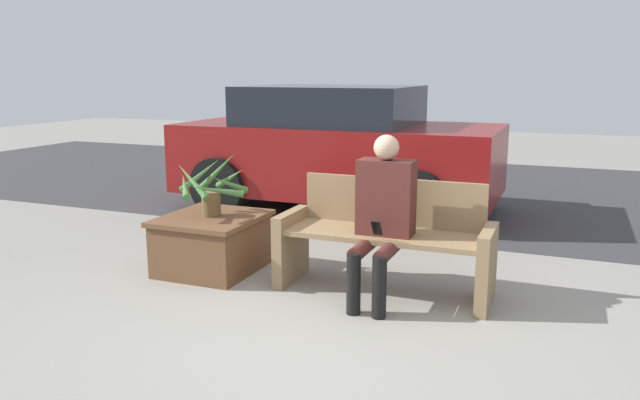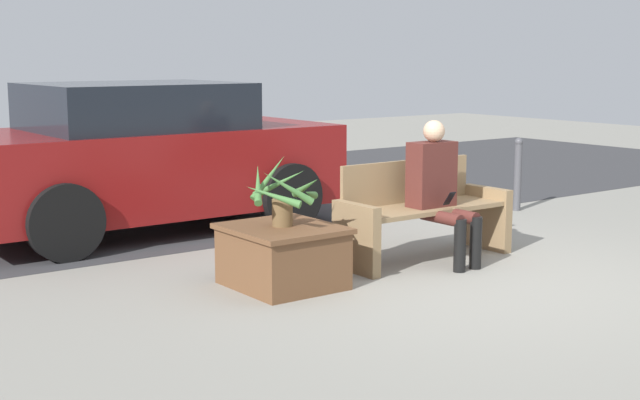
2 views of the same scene
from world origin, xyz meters
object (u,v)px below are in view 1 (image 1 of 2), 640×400
bench (385,239)px  parked_car (337,148)px  potted_plant (211,188)px  planter_box (213,241)px  person_seated (383,210)px

bench → parked_car: size_ratio=0.43×
potted_plant → parked_car: (0.12, 2.78, 0.03)m
parked_car → potted_plant: bearing=-92.5°
planter_box → parked_car: 2.82m
person_seated → parked_car: bearing=116.5°
planter_box → potted_plant: potted_plant is taller
person_seated → parked_car: 3.23m
person_seated → bench: bearing=98.3°
person_seated → potted_plant: (-1.57, 0.12, 0.04)m
person_seated → potted_plant: person_seated is taller
bench → planter_box: 1.55m
person_seated → planter_box: size_ratio=1.42×
bench → potted_plant: potted_plant is taller
planter_box → parked_car: (0.13, 2.77, 0.50)m
bench → potted_plant: bearing=-177.5°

